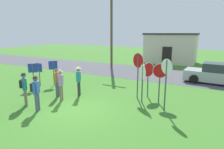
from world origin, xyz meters
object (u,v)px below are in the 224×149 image
at_px(stop_sign_tallest, 138,67).
at_px(info_panel_middle, 33,71).
at_px(stop_sign_rear_right, 160,76).
at_px(parked_car_on_street, 216,74).
at_px(person_on_left, 57,81).
at_px(stop_sign_rear_left, 143,77).
at_px(info_panel_rightmost, 39,70).
at_px(info_panel_leftmost, 53,69).
at_px(person_holding_notes, 24,87).
at_px(person_near_signs, 36,91).
at_px(stop_sign_low_front, 166,76).
at_px(person_with_sunhat, 61,83).
at_px(utility_pole, 111,27).
at_px(stop_sign_nearest, 148,74).
at_px(person_in_blue, 79,80).

distance_m(stop_sign_tallest, info_panel_middle, 7.06).
bearing_deg(stop_sign_tallest, stop_sign_rear_right, -9.36).
bearing_deg(parked_car_on_street, person_on_left, -135.96).
xyz_separation_m(stop_sign_rear_left, info_panel_middle, (-7.35, -0.98, -0.25)).
relative_size(stop_sign_rear_left, info_panel_rightmost, 1.29).
xyz_separation_m(stop_sign_tallest, info_panel_leftmost, (-6.28, -0.27, -0.61)).
relative_size(person_on_left, person_holding_notes, 0.97).
xyz_separation_m(stop_sign_rear_right, person_near_signs, (-4.91, -3.87, -0.46)).
distance_m(parked_car_on_street, stop_sign_low_front, 7.48).
bearing_deg(person_with_sunhat, stop_sign_rear_right, 24.46).
bearing_deg(stop_sign_rear_right, info_panel_middle, -170.90).
distance_m(utility_pole, stop_sign_rear_left, 10.64).
distance_m(utility_pole, info_panel_leftmost, 8.41).
xyz_separation_m(stop_sign_nearest, person_on_left, (-4.69, -2.52, -0.45)).
xyz_separation_m(utility_pole, info_panel_rightmost, (-1.24, -8.43, -3.12)).
distance_m(stop_sign_nearest, stop_sign_tallest, 0.78).
height_order(info_panel_middle, info_panel_rightmost, info_panel_middle).
xyz_separation_m(stop_sign_rear_left, info_panel_rightmost, (-7.52, -0.31, -0.31)).
bearing_deg(stop_sign_rear_right, person_holding_notes, -148.22).
bearing_deg(person_near_signs, person_on_left, 107.23).
height_order(stop_sign_rear_right, info_panel_leftmost, stop_sign_rear_right).
distance_m(utility_pole, person_holding_notes, 11.99).
xyz_separation_m(stop_sign_rear_left, info_panel_leftmost, (-6.76, 0.28, -0.21)).
bearing_deg(stop_sign_low_front, parked_car_on_street, 73.06).
bearing_deg(person_holding_notes, info_panel_middle, 132.62).
height_order(stop_sign_rear_right, stop_sign_rear_left, stop_sign_rear_right).
relative_size(person_with_sunhat, person_holding_notes, 1.00).
bearing_deg(info_panel_middle, person_in_blue, 3.65).
bearing_deg(stop_sign_nearest, person_on_left, -151.72).
xyz_separation_m(stop_sign_tallest, person_with_sunhat, (-3.57, -2.44, -0.84)).
distance_m(person_on_left, info_panel_leftmost, 2.73).
bearing_deg(stop_sign_rear_left, stop_sign_nearest, 91.23).
bearing_deg(stop_sign_nearest, info_panel_middle, -164.71).
relative_size(stop_sign_rear_right, person_near_signs, 1.24).
height_order(person_with_sunhat, person_on_left, person_with_sunhat).
distance_m(utility_pole, info_panel_rightmost, 9.08).
bearing_deg(stop_sign_low_front, person_on_left, -171.73).
xyz_separation_m(stop_sign_rear_left, person_with_sunhat, (-4.05, -1.89, -0.45)).
xyz_separation_m(stop_sign_rear_left, person_on_left, (-4.71, -1.50, -0.48)).
bearing_deg(stop_sign_nearest, person_with_sunhat, -144.11).
relative_size(parked_car_on_street, person_in_blue, 2.53).
xyz_separation_m(parked_car_on_street, person_in_blue, (-7.23, -7.21, 0.30)).
bearing_deg(stop_sign_nearest, parked_car_on_street, 56.91).
bearing_deg(stop_sign_rear_right, person_on_left, -161.73).
height_order(stop_sign_rear_left, stop_sign_low_front, stop_sign_low_front).
xyz_separation_m(person_on_left, info_panel_rightmost, (-2.81, 1.18, 0.17)).
height_order(parked_car_on_street, stop_sign_rear_left, stop_sign_rear_left).
bearing_deg(stop_sign_low_front, person_with_sunhat, -166.77).
bearing_deg(info_panel_leftmost, person_holding_notes, -66.11).
bearing_deg(person_holding_notes, person_with_sunhat, 53.56).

